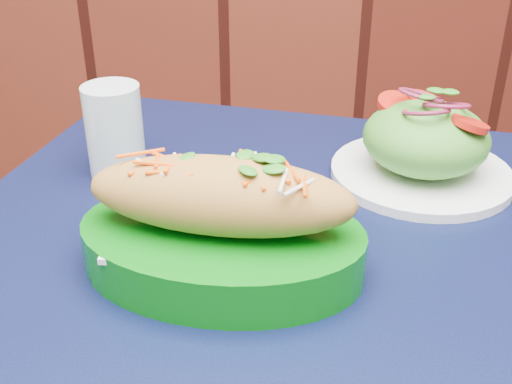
{
  "coord_description": "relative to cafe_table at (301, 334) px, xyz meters",
  "views": [
    {
      "loc": [
        -0.2,
        1.17,
        1.12
      ],
      "look_at": [
        -0.24,
        1.74,
        0.81
      ],
      "focal_mm": 45.0,
      "sensor_mm": 36.0,
      "label": 1
    }
  ],
  "objects": [
    {
      "name": "cafe_table",
      "position": [
        0.0,
        0.0,
        0.0
      ],
      "size": [
        0.94,
        0.94,
        0.75
      ],
      "rotation": [
        0.0,
        0.0,
        -0.2
      ],
      "color": "black",
      "rests_on": "ground"
    },
    {
      "name": "banh_mi_basket",
      "position": [
        -0.08,
        -0.01,
        0.14
      ],
      "size": [
        0.3,
        0.21,
        0.13
      ],
      "rotation": [
        0.0,
        0.0,
        -0.12
      ],
      "color": "#05660D",
      "rests_on": "cafe_table"
    },
    {
      "name": "water_glass",
      "position": [
        -0.23,
        0.19,
        0.14
      ],
      "size": [
        0.07,
        0.07,
        0.11
      ],
      "primitive_type": "cylinder",
      "color": "silver",
      "rests_on": "cafe_table"
    },
    {
      "name": "salad_plate",
      "position": [
        0.15,
        0.2,
        0.13
      ],
      "size": [
        0.22,
        0.22,
        0.11
      ],
      "rotation": [
        0.0,
        0.0,
        0.27
      ],
      "color": "white",
      "rests_on": "cafe_table"
    }
  ]
}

